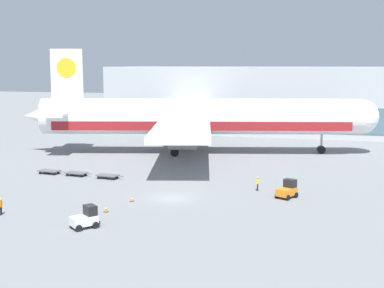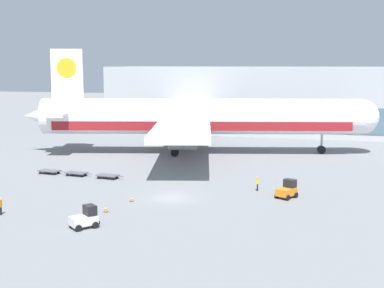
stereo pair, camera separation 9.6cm
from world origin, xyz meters
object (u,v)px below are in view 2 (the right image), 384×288
object	(u,v)px
baggage_dolly_third	(108,176)
traffic_cone_near	(106,209)
baggage_tug_far	(85,218)
baggage_dolly_lead	(49,171)
baggage_dolly_second	(76,173)
ground_crew_near	(0,205)
baggage_tug_mid	(287,190)
airplane_main	(196,118)
ground_crew_far	(258,183)
traffic_cone_far	(132,199)

from	to	relation	value
baggage_dolly_third	traffic_cone_near	bearing A→B (deg)	-60.62
baggage_tug_far	baggage_dolly_third	bearing A→B (deg)	57.98
baggage_dolly_lead	traffic_cone_near	distance (m)	21.48
baggage_dolly_second	ground_crew_near	bearing A→B (deg)	-79.24
baggage_tug_mid	baggage_dolly_second	world-z (taller)	baggage_tug_mid
baggage_dolly_second	baggage_dolly_lead	bearing A→B (deg)	-177.56
baggage_dolly_second	ground_crew_near	distance (m)	18.78
baggage_dolly_lead	airplane_main	bearing A→B (deg)	61.66
baggage_tug_far	ground_crew_near	world-z (taller)	baggage_tug_far
baggage_dolly_lead	baggage_dolly_third	xyz separation A→B (m)	(8.80, -0.85, 0.00)
baggage_tug_mid	baggage_tug_far	size ratio (longest dim) A/B	1.01
ground_crew_far	baggage_tug_far	bearing A→B (deg)	-35.85
airplane_main	ground_crew_near	world-z (taller)	airplane_main
airplane_main	baggage_dolly_second	distance (m)	24.78
baggage_dolly_lead	traffic_cone_near	size ratio (longest dim) A/B	5.42
airplane_main	baggage_tug_mid	bearing A→B (deg)	-70.39
baggage_tug_far	ground_crew_near	size ratio (longest dim) A/B	1.63
baggage_dolly_second	ground_crew_far	world-z (taller)	ground_crew_far
traffic_cone_near	baggage_dolly_lead	bearing A→B (deg)	133.90
airplane_main	traffic_cone_far	world-z (taller)	airplane_main
baggage_tug_far	baggage_dolly_lead	size ratio (longest dim) A/B	0.74
baggage_tug_far	airplane_main	bearing A→B (deg)	40.41
baggage_tug_far	ground_crew_near	distance (m)	9.93
baggage_tug_far	baggage_dolly_second	world-z (taller)	baggage_tug_far
ground_crew_near	ground_crew_far	bearing A→B (deg)	117.01
baggage_dolly_second	traffic_cone_near	xyz separation A→B (m)	(10.77, -15.17, -0.05)
baggage_tug_far	baggage_dolly_second	distance (m)	23.22
ground_crew_far	baggage_dolly_second	bearing A→B (deg)	-95.53
baggage_dolly_lead	baggage_dolly_second	bearing A→B (deg)	2.44
airplane_main	baggage_dolly_third	size ratio (longest dim) A/B	15.19
baggage_tug_mid	ground_crew_far	xyz separation A→B (m)	(-3.60, 2.40, 0.10)
baggage_dolly_third	ground_crew_near	bearing A→B (deg)	-93.73
baggage_tug_mid	traffic_cone_near	bearing A→B (deg)	150.07
airplane_main	ground_crew_far	distance (m)	27.92
airplane_main	traffic_cone_far	xyz separation A→B (m)	(0.93, -32.20, -5.57)
airplane_main	baggage_dolly_second	xyz separation A→B (m)	(-10.83, -21.61, -5.45)
baggage_tug_far	traffic_cone_far	distance (m)	9.84
baggage_dolly_second	traffic_cone_far	distance (m)	15.83
baggage_dolly_lead	ground_crew_near	distance (m)	19.80
baggage_dolly_lead	baggage_dolly_third	size ratio (longest dim) A/B	1.00
baggage_dolly_third	ground_crew_near	size ratio (longest dim) A/B	2.20
baggage_dolly_lead	baggage_dolly_second	size ratio (longest dim) A/B	1.00
baggage_dolly_second	traffic_cone_far	world-z (taller)	traffic_cone_far
airplane_main	ground_crew_far	size ratio (longest dim) A/B	34.19
airplane_main	baggage_dolly_second	bearing A→B (deg)	-129.67
baggage_dolly_third	traffic_cone_near	distance (m)	15.84
baggage_dolly_second	traffic_cone_near	world-z (taller)	traffic_cone_near
baggage_dolly_lead	baggage_tug_mid	bearing A→B (deg)	-2.42
baggage_tug_mid	traffic_cone_near	world-z (taller)	baggage_tug_mid
airplane_main	baggage_tug_far	world-z (taller)	airplane_main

